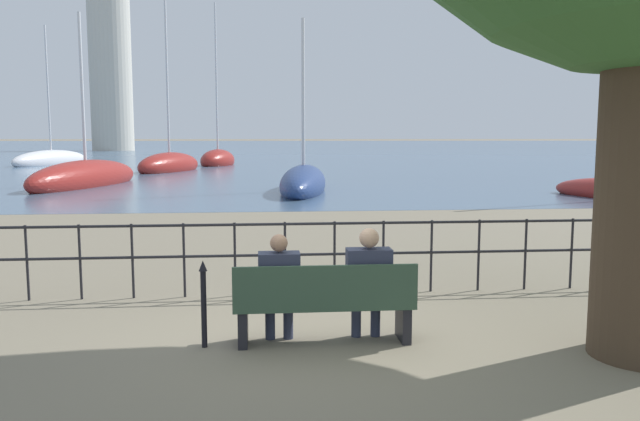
{
  "coord_description": "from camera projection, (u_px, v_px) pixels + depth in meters",
  "views": [
    {
      "loc": [
        -0.64,
        -6.62,
        2.25
      ],
      "look_at": [
        0.0,
        0.5,
        1.4
      ],
      "focal_mm": 35.0,
      "sensor_mm": 36.0,
      "label": 1
    }
  ],
  "objects": [
    {
      "name": "sailboat_0",
      "position": [
        86.0,
        178.0,
        28.36
      ],
      "size": [
        3.9,
        9.06,
        8.22
      ],
      "rotation": [
        0.0,
        0.0,
        -0.24
      ],
      "color": "maroon",
      "rests_on": "ground_plane"
    },
    {
      "name": "closed_umbrella",
      "position": [
        204.0,
        299.0,
        6.64
      ],
      "size": [
        0.09,
        0.09,
        0.95
      ],
      "color": "black",
      "rests_on": "ground_plane"
    },
    {
      "name": "seated_person_left",
      "position": [
        279.0,
        283.0,
        6.76
      ],
      "size": [
        0.45,
        0.35,
        1.21
      ],
      "color": "#2D3347",
      "rests_on": "ground_plane"
    },
    {
      "name": "sailboat_4",
      "position": [
        303.0,
        183.0,
        25.67
      ],
      "size": [
        2.86,
        8.26,
        7.41
      ],
      "rotation": [
        0.0,
        0.0,
        -0.13
      ],
      "color": "navy",
      "rests_on": "ground_plane"
    },
    {
      "name": "harbor_water",
      "position": [
        266.0,
        145.0,
        167.05
      ],
      "size": [
        600.0,
        300.0,
        0.01
      ],
      "color": "#47607A",
      "rests_on": "ground_plane"
    },
    {
      "name": "sailboat_3",
      "position": [
        51.0,
        160.0,
        49.44
      ],
      "size": [
        4.48,
        8.74,
        11.33
      ],
      "rotation": [
        0.0,
        0.0,
        -0.34
      ],
      "color": "silver",
      "rests_on": "ground_plane"
    },
    {
      "name": "sailboat_5",
      "position": [
        218.0,
        160.0,
        48.44
      ],
      "size": [
        3.43,
        5.4,
        12.85
      ],
      "rotation": [
        0.0,
        0.0,
        -0.29
      ],
      "color": "maroon",
      "rests_on": "ground_plane"
    },
    {
      "name": "sailboat_1",
      "position": [
        629.0,
        193.0,
        22.36
      ],
      "size": [
        4.01,
        6.56,
        6.87
      ],
      "rotation": [
        0.0,
        0.0,
        0.4
      ],
      "color": "maroon",
      "rests_on": "ground_plane"
    },
    {
      "name": "harbor_lighthouse",
      "position": [
        110.0,
        63.0,
        96.47
      ],
      "size": [
        6.39,
        6.39,
        29.02
      ],
      "color": "beige",
      "rests_on": "ground_plane"
    },
    {
      "name": "promenade_railing",
      "position": [
        310.0,
        247.0,
        8.87
      ],
      "size": [
        10.66,
        0.04,
        1.05
      ],
      "color": "black",
      "rests_on": "ground_plane"
    },
    {
      "name": "park_bench",
      "position": [
        325.0,
        305.0,
        6.76
      ],
      "size": [
        1.97,
        0.45,
        0.9
      ],
      "color": "#334C38",
      "rests_on": "ground_plane"
    },
    {
      "name": "sailboat_2",
      "position": [
        170.0,
        165.0,
        40.27
      ],
      "size": [
        4.32,
        7.24,
        12.76
      ],
      "rotation": [
        0.0,
        0.0,
        -0.36
      ],
      "color": "maroon",
      "rests_on": "ground_plane"
    },
    {
      "name": "ground_plane",
      "position": [
        324.0,
        342.0,
        6.87
      ],
      "size": [
        1000.0,
        1000.0,
        0.0
      ],
      "primitive_type": "plane",
      "color": "#7A705B"
    },
    {
      "name": "seated_person_right",
      "position": [
        368.0,
        279.0,
        6.84
      ],
      "size": [
        0.49,
        0.35,
        1.26
      ],
      "color": "#2D3347",
      "rests_on": "ground_plane"
    }
  ]
}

